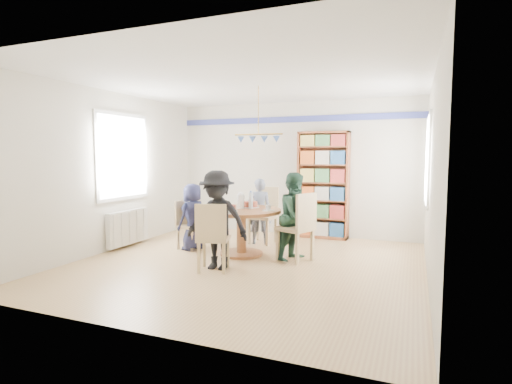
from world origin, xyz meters
The scene contains 14 objects.
ground centered at (0.00, 0.00, 0.00)m, with size 5.00×5.00×0.00m, color tan.
room_shell centered at (-0.26, 0.87, 1.65)m, with size 5.00×5.00×5.00m.
radiator centered at (-2.42, 0.30, 0.35)m, with size 0.12×1.00×0.60m.
dining_table centered at (-0.30, 0.51, 0.56)m, with size 1.30×1.30×0.75m.
chair_left centered at (-1.36, 0.56, 0.46)m, with size 0.42×0.42×0.84m.
chair_right centered at (0.70, 0.44, 0.58)m, with size 0.61×0.61×1.06m.
chair_far centered at (-0.28, 1.53, 0.57)m, with size 0.50×0.50×1.04m.
chair_near centered at (-0.27, -0.54, 0.53)m, with size 0.53×0.53×0.97m.
person_left centered at (-1.22, 0.52, 0.57)m, with size 0.56×0.36×1.15m, color #181A36.
person_right centered at (0.61, 0.53, 0.68)m, with size 0.66×0.52×1.36m, color #1B3628.
person_far centered at (-0.32, 1.37, 0.60)m, with size 0.44×0.29×1.21m, color gray.
person_near centered at (-0.28, -0.38, 0.71)m, with size 0.91×0.52×1.41m, color black.
bookshelf centered at (0.64, 2.34, 1.03)m, with size 0.99×0.30×2.08m.
tableware centered at (-0.32, 0.53, 0.81)m, with size 1.12×1.12×0.29m.
Camera 1 is at (2.30, -5.37, 1.61)m, focal length 28.00 mm.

